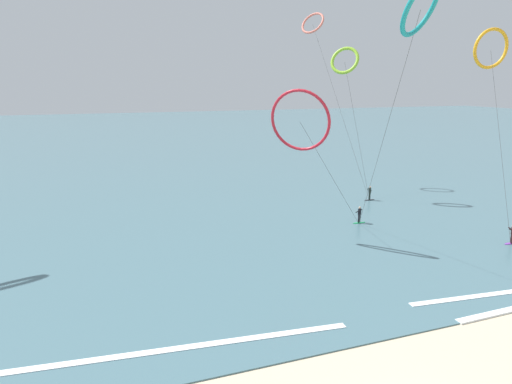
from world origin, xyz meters
name	(u,v)px	position (x,y,z in m)	size (l,w,h in m)	color
sea_water	(145,137)	(0.00, 106.61, 0.04)	(400.00, 200.00, 0.08)	#476B75
surfer_charcoal	(370,194)	(18.38, 32.77, 0.82)	(1.40, 0.72, 1.70)	black
surfer_emerald	(359,216)	(12.29, 25.37, 0.82)	(1.40, 0.70, 1.70)	#199351
surfer_violet	(512,236)	(21.56, 15.76, 0.82)	(1.40, 0.73, 1.70)	purple
kite_teal	(421,8)	(6.10, 10.83, 17.90)	(8.21, 16.28, 19.57)	teal
kite_coral	(313,23)	(16.58, 45.60, 21.40)	(3.52, 14.82, 22.93)	#EA7260
kite_lime	(345,61)	(16.20, 36.23, 16.23)	(3.96, 5.35, 17.89)	#8CC62D
kite_amber	(491,49)	(22.93, 21.73, 16.77)	(3.73, 6.54, 18.64)	orange
kite_crimson	(300,121)	(4.55, 23.24, 10.63)	(10.09, 4.73, 13.30)	red
wave_crest_mid	(503,293)	(12.96, 8.72, 0.06)	(13.91, 0.50, 0.12)	white
wave_crest_far	(172,350)	(-8.98, 9.57, 0.06)	(19.69, 0.50, 0.12)	white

